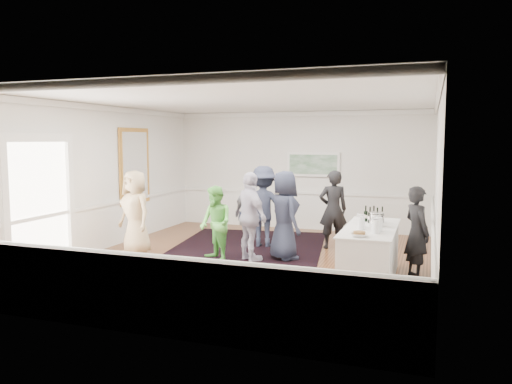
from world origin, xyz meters
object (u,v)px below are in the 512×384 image
(guest_tan, at_px, (135,213))
(guest_lilac, at_px, (250,217))
(guest_dark_a, at_px, (263,207))
(guest_dark_b, at_px, (333,209))
(guest_green, at_px, (216,224))
(bartender, at_px, (417,233))
(ice_bucket, at_px, (376,220))
(guest_navy, at_px, (284,215))
(serving_table, at_px, (370,253))
(nut_bowl, at_px, (359,234))

(guest_tan, distance_m, guest_lilac, 2.52)
(guest_dark_a, height_order, guest_dark_b, guest_dark_a)
(guest_green, xyz_separation_m, guest_dark_a, (0.48, 1.60, 0.16))
(bartender, distance_m, ice_bucket, 0.75)
(guest_dark_b, bearing_deg, ice_bucket, 94.36)
(guest_dark_b, height_order, guest_navy, guest_navy)
(serving_table, relative_size, guest_dark_a, 1.25)
(bartender, xyz_separation_m, guest_lilac, (-3.19, 0.22, 0.08))
(bartender, xyz_separation_m, ice_bucket, (-0.68, -0.24, 0.23))
(guest_lilac, bearing_deg, ice_bucket, -152.37)
(bartender, height_order, guest_lilac, guest_lilac)
(bartender, bearing_deg, ice_bucket, 75.61)
(guest_lilac, height_order, guest_navy, guest_navy)
(nut_bowl, bearing_deg, guest_dark_a, 131.31)
(serving_table, relative_size, nut_bowl, 8.48)
(guest_green, xyz_separation_m, nut_bowl, (3.03, -1.30, 0.21))
(nut_bowl, bearing_deg, serving_table, 85.47)
(serving_table, relative_size, guest_tan, 1.28)
(guest_lilac, distance_m, ice_bucket, 2.56)
(guest_tan, xyz_separation_m, guest_green, (1.84, 0.05, -0.14))
(guest_tan, bearing_deg, bartender, 23.19)
(guest_lilac, xyz_separation_m, guest_navy, (0.61, 0.36, 0.01))
(guest_green, height_order, guest_dark_a, guest_dark_a)
(guest_dark_a, bearing_deg, nut_bowl, 121.83)
(guest_dark_a, xyz_separation_m, guest_dark_b, (1.53, 0.35, -0.04))
(guest_dark_b, xyz_separation_m, guest_navy, (-0.74, -1.38, 0.03))
(serving_table, distance_m, guest_lilac, 2.54)
(guest_lilac, height_order, guest_dark_b, guest_lilac)
(serving_table, xyz_separation_m, ice_bucket, (0.08, 0.14, 0.58))
(guest_green, distance_m, ice_bucket, 3.20)
(guest_dark_b, xyz_separation_m, nut_bowl, (1.01, -3.24, 0.09))
(serving_table, xyz_separation_m, guest_tan, (-4.94, 0.34, 0.43))
(bartender, relative_size, guest_tan, 0.91)
(guest_lilac, bearing_deg, bartender, -145.88)
(guest_dark_b, bearing_deg, guest_green, 20.31)
(guest_green, height_order, guest_dark_b, guest_dark_b)
(guest_green, distance_m, guest_dark_b, 2.80)
(guest_dark_a, distance_m, guest_dark_b, 1.57)
(serving_table, distance_m, guest_dark_a, 3.32)
(guest_lilac, distance_m, guest_dark_a, 1.40)
(guest_dark_b, distance_m, nut_bowl, 3.40)
(guest_dark_a, distance_m, ice_bucket, 3.27)
(serving_table, height_order, ice_bucket, ice_bucket)
(serving_table, distance_m, guest_navy, 2.11)
(serving_table, bearing_deg, guest_lilac, 166.09)
(guest_dark_b, height_order, ice_bucket, guest_dark_b)
(guest_dark_a, distance_m, nut_bowl, 3.86)
(guest_green, xyz_separation_m, guest_navy, (1.27, 0.57, 0.15))
(serving_table, bearing_deg, guest_green, 172.75)
(serving_table, distance_m, bartender, 0.92)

